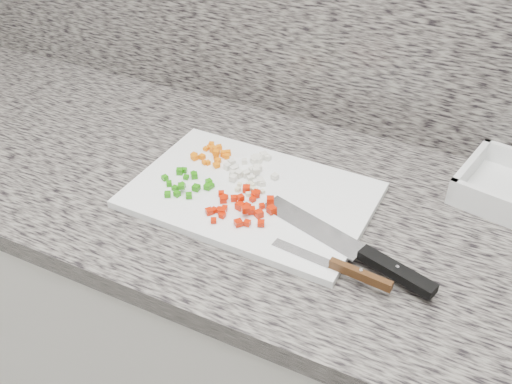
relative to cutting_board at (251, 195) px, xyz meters
The scene contains 10 objects.
cabinet 0.49m from the cutting_board, 17.67° to the left, with size 3.92×0.62×0.86m, color silver.
countertop 0.10m from the cutting_board, 17.67° to the left, with size 3.96×0.64×0.04m, color slate.
cutting_board is the anchor object (origin of this frame).
carrot_pile 0.15m from the cutting_board, 148.60° to the left, with size 0.07×0.08×0.02m.
onion_pile 0.07m from the cutting_board, 117.44° to the left, with size 0.11×0.11×0.02m.
green_pepper_pile 0.12m from the cutting_board, 162.75° to the right, with size 0.11×0.09×0.02m.
red_pepper_pile 0.05m from the cutting_board, 79.83° to the right, with size 0.12×0.12×0.02m.
garlic_pile 0.01m from the cutting_board, 142.62° to the left, with size 0.06×0.04×0.01m.
chef_knife 0.26m from the cutting_board, 17.20° to the right, with size 0.33×0.13×0.02m.
paring_knife 0.26m from the cutting_board, 28.44° to the right, with size 0.21×0.04×0.02m.
Camera 1 is at (0.29, 0.65, 1.55)m, focal length 40.00 mm.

